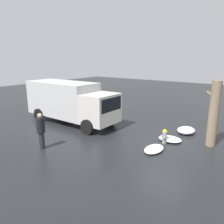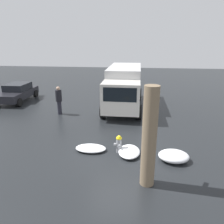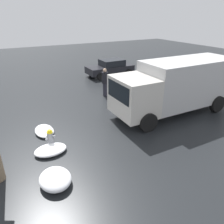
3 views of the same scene
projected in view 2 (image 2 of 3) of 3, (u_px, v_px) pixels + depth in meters
name	position (u px, v px, depth m)	size (l,w,h in m)	color
ground_plane	(119.00, 152.00, 9.40)	(60.00, 60.00, 0.00)	black
fire_hydrant	(119.00, 144.00, 9.27)	(0.43, 0.34, 0.78)	gray
tree_trunk	(149.00, 138.00, 6.83)	(0.72, 0.47, 3.35)	#7F6B51
delivery_truck	(124.00, 85.00, 15.42)	(6.94, 2.53, 2.78)	beige
pedestrian	(59.00, 99.00, 13.91)	(0.40, 0.40, 1.82)	#23232D
parked_car	(17.00, 92.00, 17.04)	(4.00, 1.95, 1.36)	black
snow_pile_by_hydrant	(129.00, 152.00, 9.18)	(1.24, 0.90, 0.25)	white
snow_pile_curbside	(91.00, 148.00, 9.50)	(0.80, 1.33, 0.21)	white
snow_pile_by_tree	(174.00, 156.00, 8.69)	(1.00, 1.21, 0.39)	white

